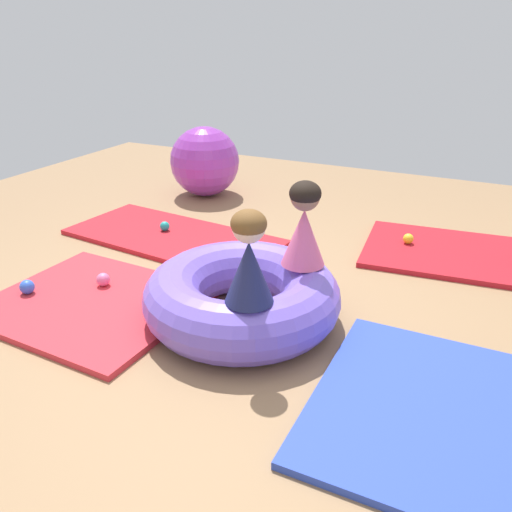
{
  "coord_description": "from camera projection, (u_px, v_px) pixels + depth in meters",
  "views": [
    {
      "loc": [
        1.29,
        -2.41,
        1.69
      ],
      "look_at": [
        -0.0,
        0.25,
        0.36
      ],
      "focal_mm": 36.73,
      "sensor_mm": 36.0,
      "label": 1
    }
  ],
  "objects": [
    {
      "name": "gym_mat_near_right",
      "position": [
        93.0,
        303.0,
        3.4
      ],
      "size": [
        1.33,
        1.17,
        0.04
      ],
      "primitive_type": "cube",
      "rotation": [
        0.0,
        0.0,
        -0.04
      ],
      "color": "red",
      "rests_on": "ground"
    },
    {
      "name": "inflatable_cushion",
      "position": [
        242.0,
        296.0,
        3.16
      ],
      "size": [
        1.19,
        1.19,
        0.35
      ],
      "primitive_type": "torus",
      "color": "#7056D1",
      "rests_on": "ground"
    },
    {
      "name": "child_in_pink",
      "position": [
        304.0,
        225.0,
        3.07
      ],
      "size": [
        0.37,
        0.37,
        0.52
      ],
      "rotation": [
        0.0,
        0.0,
        0.84
      ],
      "color": "#E5608E",
      "rests_on": "inflatable_cushion"
    },
    {
      "name": "play_ball_blue",
      "position": [
        27.0,
        287.0,
        3.46
      ],
      "size": [
        0.1,
        0.1,
        0.1
      ],
      "primitive_type": "sphere",
      "color": "blue",
      "rests_on": "gym_mat_near_right"
    },
    {
      "name": "gym_mat_center_rear",
      "position": [
        464.0,
        255.0,
        4.11
      ],
      "size": [
        1.6,
        1.11,
        0.04
      ],
      "primitive_type": "cube",
      "rotation": [
        0.0,
        0.0,
        0.1
      ],
      "color": "#B21923",
      "rests_on": "ground"
    },
    {
      "name": "play_ball_yellow",
      "position": [
        408.0,
        239.0,
        4.25
      ],
      "size": [
        0.08,
        0.08,
        0.08
      ],
      "primitive_type": "sphere",
      "color": "yellow",
      "rests_on": "gym_mat_center_rear"
    },
    {
      "name": "exercise_ball_large",
      "position": [
        205.0,
        162.0,
        5.46
      ],
      "size": [
        0.72,
        0.72,
        0.72
      ],
      "primitive_type": "sphere",
      "color": "purple",
      "rests_on": "ground"
    },
    {
      "name": "child_in_navy",
      "position": [
        249.0,
        258.0,
        2.64
      ],
      "size": [
        0.31,
        0.31,
        0.5
      ],
      "rotation": [
        0.0,
        0.0,
        4.94
      ],
      "color": "navy",
      "rests_on": "inflatable_cushion"
    },
    {
      "name": "play_ball_pink",
      "position": [
        104.0,
        279.0,
        3.57
      ],
      "size": [
        0.09,
        0.09,
        0.09
      ],
      "primitive_type": "sphere",
      "color": "pink",
      "rests_on": "gym_mat_near_right"
    },
    {
      "name": "gym_mat_front",
      "position": [
        174.0,
        237.0,
        4.44
      ],
      "size": [
        1.9,
        1.01,
        0.04
      ],
      "primitive_type": "cube",
      "rotation": [
        0.0,
        0.0,
        -0.1
      ],
      "color": "red",
      "rests_on": "ground"
    },
    {
      "name": "ground_plane",
      "position": [
        238.0,
        325.0,
        3.19
      ],
      "size": [
        8.0,
        8.0,
        0.0
      ],
      "primitive_type": "plane",
      "color": "#93704C"
    },
    {
      "name": "play_ball_teal",
      "position": [
        165.0,
        226.0,
        4.51
      ],
      "size": [
        0.08,
        0.08,
        0.08
      ],
      "primitive_type": "sphere",
      "color": "teal",
      "rests_on": "gym_mat_front"
    }
  ]
}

